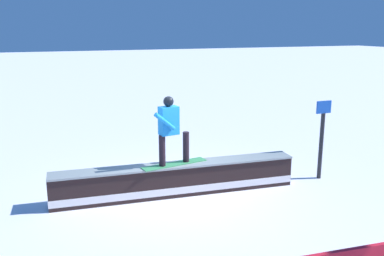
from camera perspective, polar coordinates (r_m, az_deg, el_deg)
name	(u,v)px	position (r m, az deg, el deg)	size (l,w,h in m)	color
ground_plane	(177,194)	(9.56, -2.08, -8.91)	(120.00, 120.00, 0.00)	white
grind_box	(177,181)	(9.45, -2.10, -7.11)	(5.46, 0.97, 0.71)	black
snowboarder	(170,128)	(9.04, -2.96, -0.02)	(1.53, 0.55, 1.52)	#3D9658
trail_marker	(322,137)	(10.68, 17.10, -1.23)	(0.40, 0.10, 1.94)	#262628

